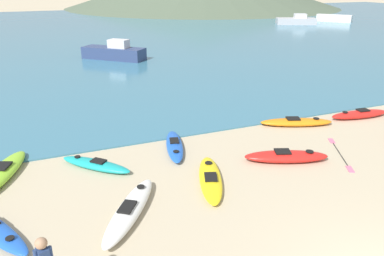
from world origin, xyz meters
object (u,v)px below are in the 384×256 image
(kayak_on_sand_7, at_px, (96,165))
(kayak_on_sand_6, at_px, (130,210))
(moored_boat_2, at_px, (114,52))
(kayak_on_sand_0, at_px, (286,156))
(kayak_on_sand_8, at_px, (360,114))
(kayak_on_sand_9, at_px, (175,146))
(kayak_on_sand_2, at_px, (210,179))
(kayak_on_sand_5, at_px, (1,174))
(loose_paddle, at_px, (340,154))
(kayak_on_sand_4, at_px, (296,122))
(moored_boat_3, at_px, (296,21))
(moored_boat_1, at_px, (334,18))

(kayak_on_sand_7, bearing_deg, kayak_on_sand_6, -82.17)
(moored_boat_2, bearing_deg, kayak_on_sand_0, -84.38)
(kayak_on_sand_8, relative_size, kayak_on_sand_9, 1.02)
(kayak_on_sand_2, xyz_separation_m, kayak_on_sand_5, (-6.00, 2.71, 0.04))
(kayak_on_sand_2, distance_m, loose_paddle, 5.16)
(kayak_on_sand_2, bearing_deg, kayak_on_sand_4, 28.83)
(moored_boat_3, bearing_deg, kayak_on_sand_8, -122.63)
(kayak_on_sand_7, distance_m, moored_boat_1, 51.69)
(kayak_on_sand_6, relative_size, kayak_on_sand_7, 1.33)
(moored_boat_1, relative_size, moored_boat_2, 1.00)
(kayak_on_sand_0, relative_size, kayak_on_sand_9, 1.03)
(kayak_on_sand_4, relative_size, kayak_on_sand_9, 1.10)
(kayak_on_sand_5, relative_size, kayak_on_sand_8, 1.15)
(kayak_on_sand_4, xyz_separation_m, kayak_on_sand_6, (-8.17, -3.79, 0.03))
(moored_boat_3, bearing_deg, kayak_on_sand_4, -126.80)
(kayak_on_sand_2, bearing_deg, kayak_on_sand_9, 94.18)
(loose_paddle, bearing_deg, kayak_on_sand_8, 36.99)
(kayak_on_sand_6, distance_m, moored_boat_3, 47.88)
(kayak_on_sand_2, height_order, loose_paddle, kayak_on_sand_2)
(kayak_on_sand_5, xyz_separation_m, kayak_on_sand_9, (5.80, 0.01, -0.04))
(kayak_on_sand_6, bearing_deg, moored_boat_2, 79.66)
(kayak_on_sand_6, relative_size, kayak_on_sand_8, 1.04)
(kayak_on_sand_0, distance_m, kayak_on_sand_8, 6.14)
(kayak_on_sand_9, xyz_separation_m, moored_boat_3, (29.47, 32.13, 0.42))
(moored_boat_1, relative_size, moored_boat_3, 0.82)
(kayak_on_sand_0, distance_m, kayak_on_sand_5, 9.33)
(moored_boat_3, relative_size, loose_paddle, 2.21)
(kayak_on_sand_4, relative_size, kayak_on_sand_8, 1.08)
(moored_boat_2, bearing_deg, kayak_on_sand_2, -93.10)
(kayak_on_sand_2, distance_m, kayak_on_sand_9, 2.72)
(kayak_on_sand_0, height_order, moored_boat_1, moored_boat_1)
(moored_boat_2, height_order, moored_boat_3, moored_boat_2)
(kayak_on_sand_8, bearing_deg, kayak_on_sand_7, -177.92)
(kayak_on_sand_7, bearing_deg, moored_boat_1, 39.99)
(moored_boat_2, bearing_deg, kayak_on_sand_7, -103.36)
(kayak_on_sand_4, height_order, kayak_on_sand_6, kayak_on_sand_6)
(kayak_on_sand_4, distance_m, kayak_on_sand_8, 3.25)
(kayak_on_sand_2, xyz_separation_m, moored_boat_2, (1.09, 20.05, 0.47))
(kayak_on_sand_4, height_order, kayak_on_sand_7, kayak_on_sand_4)
(kayak_on_sand_2, bearing_deg, moored_boat_2, 86.90)
(moored_boat_2, height_order, loose_paddle, moored_boat_2)
(kayak_on_sand_4, distance_m, moored_boat_1, 44.91)
(kayak_on_sand_9, height_order, moored_boat_1, moored_boat_1)
(kayak_on_sand_4, height_order, kayak_on_sand_9, kayak_on_sand_4)
(kayak_on_sand_6, relative_size, moored_boat_2, 0.65)
(kayak_on_sand_2, bearing_deg, kayak_on_sand_6, -163.78)
(kayak_on_sand_2, bearing_deg, kayak_on_sand_5, 155.73)
(kayak_on_sand_7, height_order, kayak_on_sand_9, kayak_on_sand_7)
(kayak_on_sand_4, xyz_separation_m, kayak_on_sand_7, (-8.59, -0.73, -0.01))
(kayak_on_sand_0, xyz_separation_m, moored_boat_1, (33.44, 35.16, 0.38))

